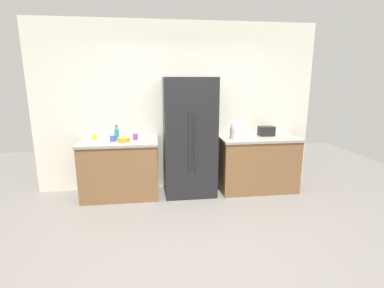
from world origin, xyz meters
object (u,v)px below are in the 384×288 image
(cup_c, at_px, (253,136))
(bowl_a, at_px, (124,140))
(rice_cooker, at_px, (238,130))
(cup_b, at_px, (113,139))
(refrigerator, at_px, (190,137))
(cup_d, at_px, (135,137))
(bottle_a, at_px, (117,134))
(cup_a, at_px, (94,137))
(toaster, at_px, (266,131))

(cup_c, bearing_deg, bowl_a, 178.74)
(rice_cooker, xyz_separation_m, bowl_a, (-1.81, 0.01, -0.11))
(cup_b, distance_m, cup_c, 2.23)
(bowl_a, bearing_deg, refrigerator, 3.36)
(refrigerator, bearing_deg, cup_d, 175.85)
(cup_b, height_order, bowl_a, cup_b)
(bottle_a, bearing_deg, cup_a, 171.73)
(cup_a, height_order, cup_c, same)
(refrigerator, relative_size, toaster, 7.34)
(bottle_a, distance_m, cup_d, 0.30)
(bottle_a, distance_m, cup_a, 0.37)
(bottle_a, distance_m, cup_c, 2.19)
(bottle_a, height_order, cup_c, bottle_a)
(bottle_a, bearing_deg, rice_cooker, -4.99)
(bottle_a, relative_size, cup_a, 3.07)
(toaster, distance_m, bowl_a, 2.37)
(toaster, xyz_separation_m, cup_a, (-2.85, 0.05, -0.04))
(refrigerator, xyz_separation_m, cup_a, (-1.52, 0.15, 0.01))
(cup_c, bearing_deg, toaster, 33.99)
(cup_c, relative_size, bowl_a, 0.50)
(bottle_a, xyz_separation_m, bowl_a, (0.12, -0.16, -0.06))
(rice_cooker, bearing_deg, cup_d, 175.46)
(toaster, bearing_deg, bottle_a, 179.98)
(cup_c, xyz_separation_m, cup_d, (-1.89, 0.17, 0.01))
(cup_a, relative_size, cup_b, 0.83)
(toaster, bearing_deg, cup_c, -146.01)
(rice_cooker, relative_size, cup_c, 3.23)
(refrigerator, distance_m, cup_b, 1.21)
(rice_cooker, distance_m, cup_c, 0.27)
(toaster, relative_size, bowl_a, 1.38)
(refrigerator, xyz_separation_m, rice_cooker, (0.78, -0.07, 0.11))
(toaster, bearing_deg, cup_d, -179.03)
(cup_b, relative_size, cup_c, 0.98)
(cup_a, distance_m, cup_d, 0.66)
(cup_a, height_order, cup_d, cup_d)
(bowl_a, bearing_deg, toaster, 3.89)
(bowl_a, bearing_deg, cup_d, 36.18)
(refrigerator, xyz_separation_m, cup_c, (1.03, -0.11, 0.01))
(cup_a, xyz_separation_m, cup_b, (0.31, -0.18, 0.01))
(refrigerator, xyz_separation_m, toaster, (1.33, 0.10, 0.05))
(cup_b, bearing_deg, bowl_a, -12.32)
(cup_d, xyz_separation_m, bowl_a, (-0.17, -0.12, -0.02))
(refrigerator, xyz_separation_m, cup_d, (-0.87, 0.06, 0.02))
(rice_cooker, xyz_separation_m, cup_b, (-1.98, 0.04, -0.09))
(rice_cooker, xyz_separation_m, bottle_a, (-1.93, 0.17, -0.05))
(rice_cooker, bearing_deg, bottle_a, 175.01)
(cup_d, bearing_deg, toaster, 0.97)
(cup_b, xyz_separation_m, cup_c, (2.23, -0.08, -0.01))
(refrigerator, relative_size, cup_d, 18.77)
(toaster, height_order, bottle_a, bottle_a)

